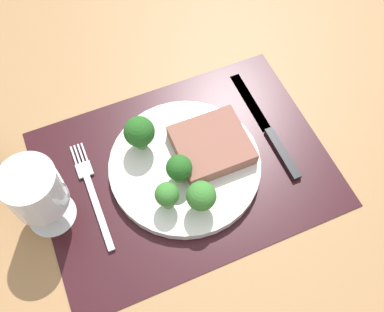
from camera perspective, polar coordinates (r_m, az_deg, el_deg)
name	(u,v)px	position (r cm, az deg, el deg)	size (l,w,h in cm)	color
ground_plane	(185,173)	(71.43, -0.92, -2.21)	(140.00, 110.00, 3.00)	#996D42
placemat	(185,168)	(69.96, -0.94, -1.60)	(45.32, 33.31, 0.30)	black
plate	(185,165)	(69.12, -0.95, -1.24)	(24.00, 24.00, 1.60)	silver
steak	(211,145)	(68.67, 2.56, 1.46)	(11.29, 10.41, 2.45)	#8C5647
broccoli_near_steak	(179,168)	(64.55, -1.70, -1.62)	(3.96, 3.96, 5.24)	#6B994C
broccoli_near_fork	(139,132)	(67.18, -6.91, 3.11)	(4.83, 4.83, 6.45)	#5B8942
broccoli_front_edge	(201,196)	(62.02, 1.22, -5.28)	(4.38, 4.38, 5.86)	#6B994C
broccoli_center	(167,195)	(62.72, -3.28, -5.13)	(3.59, 3.59, 5.15)	#5B8942
fork	(92,193)	(69.36, -12.91, -4.71)	(2.40, 19.20, 0.50)	silver
knife	(270,132)	(73.96, 10.11, 3.10)	(1.80, 23.00, 0.80)	black
wine_glass	(36,192)	(62.84, -19.76, -4.49)	(7.84, 7.84, 12.79)	silver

